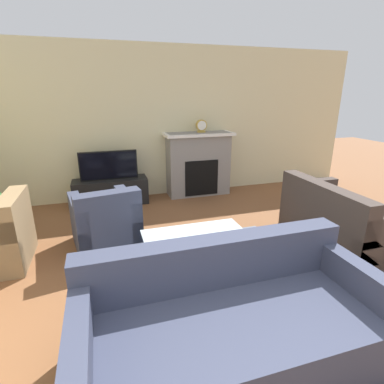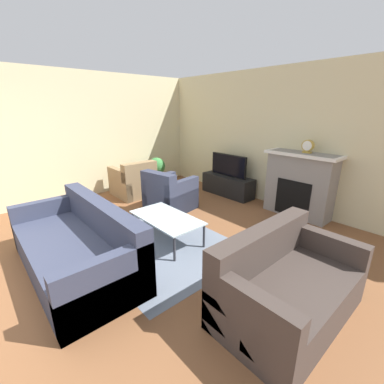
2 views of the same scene
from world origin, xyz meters
The scene contains 13 objects.
wall_back centered at (0.00, 4.89, 1.35)m, with size 8.58×0.06×2.70m.
wall_left centered at (-2.82, 2.43, 1.35)m, with size 0.06×7.86×2.70m.
area_rug centered at (0.15, 2.05, 0.00)m, with size 2.36×1.82×0.00m.
fireplace centered at (0.98, 4.64, 0.62)m, with size 1.29×0.48×1.19m.
tv_stand centered at (-0.67, 4.57, 0.23)m, with size 1.27×0.42×0.45m.
tv centered at (-0.67, 4.56, 0.70)m, with size 0.97×0.06×0.50m.
couch_sectional centered at (0.01, 0.95, 0.28)m, with size 2.17×0.97×0.82m.
couch_loveseat centered at (2.11, 2.21, 0.29)m, with size 0.87×1.50×0.82m.
armchair_by_window centered at (-2.08, 2.91, 0.30)m, with size 0.90×0.79×0.82m.
armchair_accent centered at (-0.80, 2.98, 0.30)m, with size 0.88×0.96×0.82m.
coffee_table centered at (0.15, 2.22, 0.35)m, with size 1.16×0.62×0.38m.
potted_plant centered at (-2.31, 3.71, 0.48)m, with size 0.43×0.43×0.75m.
mantel_clock centered at (1.03, 4.65, 1.31)m, with size 0.20×0.07×0.23m.
Camera 2 is at (3.06, 0.15, 1.95)m, focal length 24.00 mm.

